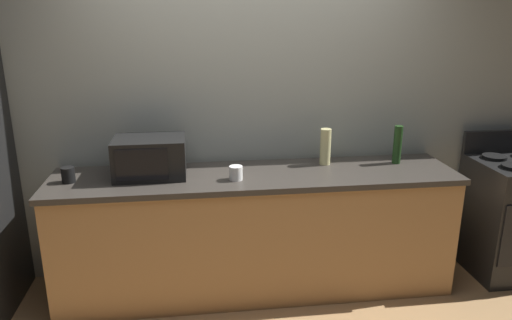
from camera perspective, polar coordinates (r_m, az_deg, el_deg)
The scene contains 9 objects.
ground_plane at distance 3.43m, azimuth 0.92°, elevation -18.23°, with size 8.00×8.00×0.00m, color #A87F51.
back_wall at distance 3.65m, azimuth -0.84°, elevation 7.15°, with size 6.40×0.10×2.70m, color #9EA399.
counter_run at distance 3.54m, azimuth 0.00°, elevation -8.51°, with size 2.84×0.64×0.90m.
stove_range at distance 4.26m, azimuth 27.89°, elevation -5.90°, with size 0.60×0.61×1.08m.
microwave at distance 3.36m, azimuth -12.43°, elevation 0.33°, with size 0.48×0.35×0.27m.
bottle_wine at distance 3.71m, azimuth 16.38°, elevation 1.75°, with size 0.06×0.06×0.28m, color #1E3F19.
bottle_vinegar at distance 3.58m, azimuth 8.21°, elevation 1.56°, with size 0.08×0.08×0.27m, color beige.
mug_black at distance 3.42m, azimuth -21.32°, elevation -1.65°, with size 0.09×0.09×0.10m, color black.
mug_white at distance 3.24m, azimuth -2.39°, elevation -1.55°, with size 0.09×0.09×0.10m, color white.
Camera 1 is at (-0.42, -2.76, 1.99)m, focal length 33.84 mm.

